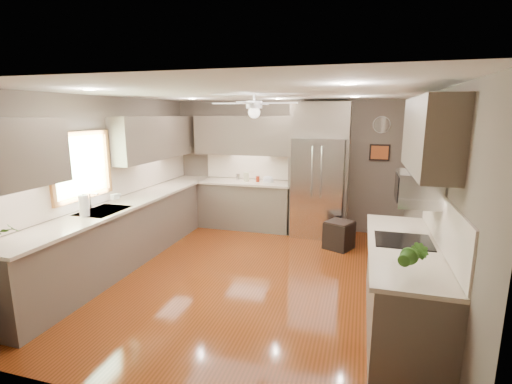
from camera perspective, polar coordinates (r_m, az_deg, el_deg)
The scene contains 27 objects.
floor at distance 5.36m, azimuth -1.19°, elevation -12.78°, with size 5.00×5.00×0.00m, color #4F230A.
ceiling at distance 4.88m, azimuth -1.32°, elevation 15.00°, with size 5.00×5.00×0.00m, color white.
wall_back at distance 7.36m, azimuth 4.56°, elevation 4.15°, with size 4.50×4.50×0.00m, color brown.
wall_front at distance 2.77m, azimuth -17.03°, elevation -9.47°, with size 4.50×4.50×0.00m, color brown.
wall_left at distance 6.02m, azimuth -22.16°, elevation 1.59°, with size 5.00×5.00×0.00m, color brown.
wall_right at distance 4.82m, azimuth 25.24°, elevation -1.07°, with size 5.00×5.00×0.00m, color brown.
canister_b at distance 7.40m, azimuth -2.79°, elevation 2.34°, with size 0.08×0.08×0.13m, color silver.
canister_c at distance 7.29m, azimuth -1.51°, elevation 2.36°, with size 0.11×0.11×0.18m, color #C1BE91.
canister_d at distance 7.21m, azimuth 0.27°, elevation 2.02°, with size 0.07×0.07×0.11m, color maroon.
soap_bottle at distance 5.96m, azimuth -20.74°, elevation -0.62°, with size 0.08×0.08×0.17m, color white.
potted_plant_left at distance 4.51m, azimuth -34.28°, elevation -4.98°, with size 0.16×0.11×0.30m, color #2A5618.
potted_plant_right at distance 3.31m, azimuth 23.05°, elevation -9.04°, with size 0.18×0.15×0.33m, color #2A5618.
bowl at distance 7.14m, azimuth 1.84°, elevation 1.64°, with size 0.21×0.21×0.05m, color #C1BE91.
left_run at distance 6.14m, azimuth -18.56°, elevation -5.33°, with size 0.65×4.70×1.45m.
back_run at distance 7.40m, azimuth -1.51°, elevation -1.81°, with size 1.85×0.65×1.45m.
uppers at distance 5.80m, azimuth -6.24°, elevation 8.22°, with size 4.50×4.70×0.95m.
window at distance 5.58m, azimuth -25.30°, elevation 3.69°, with size 0.05×1.12×0.92m.
sink at distance 5.51m, azimuth -22.45°, elevation -2.97°, with size 0.50×0.70×0.32m.
refrigerator at distance 6.93m, azimuth 9.67°, elevation 3.02°, with size 1.06×0.75×2.45m.
right_run at distance 4.25m, azimuth 21.60°, elevation -13.31°, with size 0.70×2.20×1.45m.
microwave at distance 4.21m, azimuth 23.64°, elevation 0.53°, with size 0.43×0.55×0.34m.
ceiling_fan at distance 5.16m, azimuth -0.29°, elevation 12.96°, with size 1.18×1.18×0.32m.
recessed_lights at distance 5.27m, azimuth -0.41°, elevation 14.70°, with size 2.84×3.14×0.01m.
wall_clock at distance 7.14m, azimuth 18.75°, elevation 9.78°, with size 0.30×0.03×0.30m.
framed_print at distance 7.16m, azimuth 18.48°, elevation 5.79°, with size 0.36×0.03×0.30m.
stool at distance 6.45m, azimuth 12.65°, elevation -6.44°, with size 0.54×0.54×0.48m.
paper_towel at distance 5.26m, azimuth -24.95°, elevation -1.93°, with size 0.12×0.12×0.30m.
Camera 1 is at (1.45, -4.65, 2.23)m, focal length 26.00 mm.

